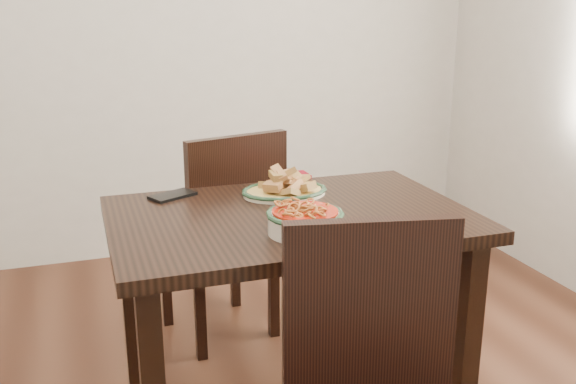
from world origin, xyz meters
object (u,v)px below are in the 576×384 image
object	(u,v)px
dining_table	(290,247)
fish_plate	(284,182)
chair_far	(226,226)
smartphone	(173,196)
noodle_bowl	(305,218)

from	to	relation	value
dining_table	fish_plate	distance (m)	0.25
chair_far	smartphone	xyz separation A→B (m)	(-0.26, -0.35, 0.26)
noodle_bowl	dining_table	bearing A→B (deg)	84.12
smartphone	chair_far	bearing A→B (deg)	27.07
fish_plate	smartphone	bearing A→B (deg)	165.12
dining_table	chair_far	size ratio (longest dim) A/B	1.22
fish_plate	smartphone	xyz separation A→B (m)	(-0.36, 0.10, -0.04)
fish_plate	noodle_bowl	world-z (taller)	fish_plate
dining_table	smartphone	xyz separation A→B (m)	(-0.31, 0.28, 0.12)
fish_plate	noodle_bowl	size ratio (longest dim) A/B	1.28
fish_plate	noodle_bowl	xyz separation A→B (m)	(-0.06, -0.37, -0.00)
chair_far	noodle_bowl	distance (m)	0.87
chair_far	noodle_bowl	world-z (taller)	chair_far
noodle_bowl	smartphone	world-z (taller)	noodle_bowl
chair_far	fish_plate	distance (m)	0.55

